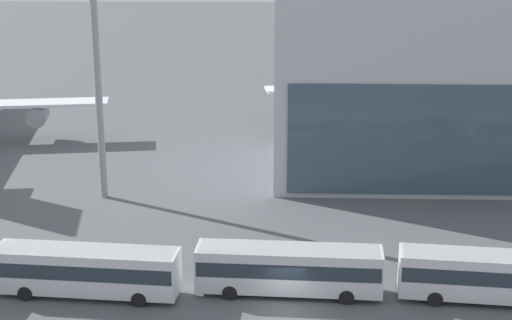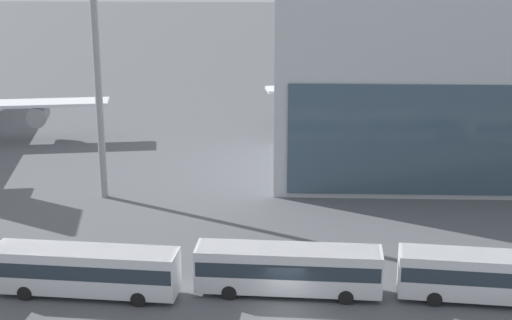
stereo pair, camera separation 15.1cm
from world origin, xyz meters
TOP-DOWN VIEW (x-y plane):
  - ground_plane at (0.00, 0.00)m, footprint 440.00×440.00m
  - airliner_at_gate_far at (14.31, 53.01)m, footprint 34.18×34.27m
  - shuttle_bus_2 at (-13.22, 1.94)m, footprint 12.53×3.63m
  - shuttle_bus_3 at (0.21, 2.63)m, footprint 12.47×3.28m
  - shuttle_bus_4 at (13.64, 1.96)m, footprint 12.56×3.92m
  - floodlight_mast at (-16.53, 21.88)m, footprint 2.31×2.31m
  - lane_stripe_3 at (-14.47, 2.73)m, footprint 9.64×2.93m

SIDE VIEW (x-z plane):
  - ground_plane at x=0.00m, z-range 0.00..0.00m
  - lane_stripe_3 at x=-14.47m, z-range 0.00..0.01m
  - shuttle_bus_2 at x=-13.22m, z-range 0.29..3.56m
  - shuttle_bus_3 at x=0.21m, z-range 0.29..3.56m
  - shuttle_bus_4 at x=13.64m, z-range 0.29..3.56m
  - airliner_at_gate_far at x=14.31m, z-range -2.50..13.62m
  - floodlight_mast at x=-16.53m, z-range 2.65..31.80m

